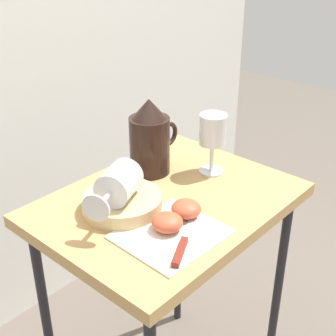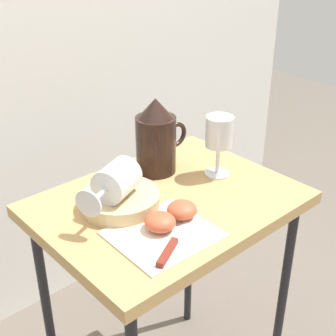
# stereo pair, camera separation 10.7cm
# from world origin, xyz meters

# --- Properties ---
(curtain_drape) EXTENTS (2.40, 0.03, 1.80)m
(curtain_drape) POSITION_xyz_m (0.00, 0.62, 0.90)
(curtain_drape) COLOR white
(curtain_drape) RESTS_ON ground_plane
(table) EXTENTS (0.59, 0.44, 0.68)m
(table) POSITION_xyz_m (0.00, 0.00, 0.61)
(table) COLOR tan
(table) RESTS_ON ground_plane
(linen_napkin) EXTENTS (0.21, 0.19, 0.00)m
(linen_napkin) POSITION_xyz_m (-0.10, -0.10, 0.68)
(linen_napkin) COLOR silver
(linen_napkin) RESTS_ON table
(basket_tray) EXTENTS (0.18, 0.18, 0.03)m
(basket_tray) POSITION_xyz_m (-0.10, 0.04, 0.70)
(basket_tray) COLOR tan
(basket_tray) RESTS_ON table
(pitcher) EXTENTS (0.15, 0.10, 0.20)m
(pitcher) POSITION_xyz_m (0.07, 0.12, 0.76)
(pitcher) COLOR black
(pitcher) RESTS_ON table
(wine_glass_upright) EXTENTS (0.07, 0.07, 0.16)m
(wine_glass_upright) POSITION_xyz_m (0.17, 0.01, 0.79)
(wine_glass_upright) COLOR silver
(wine_glass_upright) RESTS_ON table
(wine_glass_tipped_near) EXTENTS (0.17, 0.12, 0.08)m
(wine_glass_tipped_near) POSITION_xyz_m (-0.12, 0.04, 0.75)
(wine_glass_tipped_near) COLOR silver
(wine_glass_tipped_near) RESTS_ON basket_tray
(apple_half_left) EXTENTS (0.07, 0.07, 0.04)m
(apple_half_left) POSITION_xyz_m (-0.10, -0.09, 0.70)
(apple_half_left) COLOR #C15133
(apple_half_left) RESTS_ON linen_napkin
(apple_half_right) EXTENTS (0.07, 0.07, 0.04)m
(apple_half_right) POSITION_xyz_m (-0.03, -0.08, 0.70)
(apple_half_right) COLOR #C15133
(apple_half_right) RESTS_ON linen_napkin
(knife) EXTENTS (0.20, 0.12, 0.01)m
(knife) POSITION_xyz_m (-0.11, -0.14, 0.69)
(knife) COLOR silver
(knife) RESTS_ON linen_napkin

